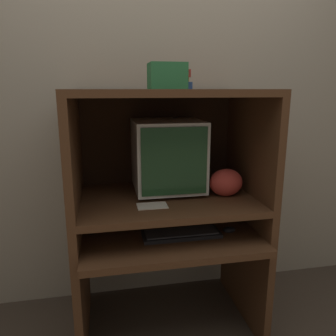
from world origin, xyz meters
The scene contains 11 objects.
wall_back centered at (0.00, 0.74, 1.30)m, with size 6.00×0.06×2.60m.
desk_base centered at (0.00, 0.29, 0.41)m, with size 1.03×0.74×0.63m.
desk_monitor_shelf centered at (0.00, 0.34, 0.77)m, with size 1.03×0.68×0.18m.
hutch_upper centered at (0.00, 0.37, 1.21)m, with size 1.03×0.68×0.59m.
crt_monitor centered at (0.02, 0.44, 1.02)m, with size 0.39×0.39×0.42m.
keyboard centered at (0.05, 0.19, 0.64)m, with size 0.42×0.15×0.03m.
mouse centered at (0.32, 0.19, 0.64)m, with size 0.07×0.05×0.03m.
snack_bag centered at (0.33, 0.29, 0.89)m, with size 0.19×0.14×0.16m.
book_stack centered at (0.04, 0.41, 1.45)m, with size 0.19×0.17×0.10m.
paper_card centered at (-0.10, 0.20, 0.81)m, with size 0.16×0.10×0.00m.
storage_box centered at (0.01, 0.37, 1.46)m, with size 0.19×0.16×0.13m.
Camera 1 is at (-0.33, -1.39, 1.40)m, focal length 35.00 mm.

